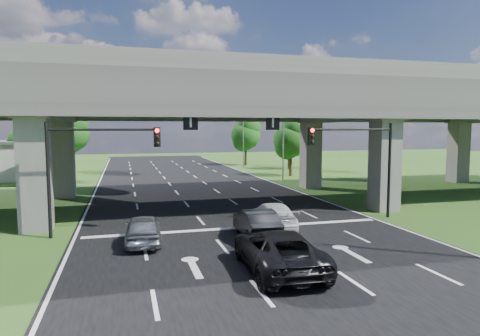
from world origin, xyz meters
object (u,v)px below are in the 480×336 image
signal_left (92,157)px  car_trailing (278,250)px  signal_right (360,152)px  streetlight_far (280,127)px  car_dark (256,223)px  streetlight_beyond (241,127)px  car_silver (144,229)px  car_white (273,215)px

signal_left → car_trailing: 11.33m
signal_left → signal_right: bearing=0.0°
streetlight_far → car_trailing: bearing=-110.6°
car_dark → signal_left: bearing=-16.0°
streetlight_beyond → car_dark: (-9.81, -38.78, -5.07)m
streetlight_beyond → car_dark: streetlight_beyond is taller
streetlight_far → car_dark: size_ratio=2.19×
streetlight_beyond → car_dark: bearing=-104.2°
signal_left → car_trailing: size_ratio=1.03×
streetlight_beyond → car_silver: 41.81m
car_trailing → streetlight_beyond: bearing=-100.3°
streetlight_beyond → car_silver: bearing=-111.9°
car_white → signal_right: bearing=-165.2°
car_white → car_trailing: (-2.25, -6.97, 0.10)m
signal_right → car_dark: size_ratio=1.32×
streetlight_far → car_silver: (-15.50, -22.49, -5.10)m
signal_right → streetlight_beyond: 36.17m
signal_right → car_trailing: size_ratio=1.03×
car_silver → streetlight_beyond: bearing=-108.6°
signal_left → car_silver: bearing=-45.1°
streetlight_far → car_white: 23.14m
car_silver → car_dark: (5.69, -0.28, 0.03)m
car_silver → car_white: bearing=-165.0°
car_silver → car_trailing: 7.39m
car_silver → signal_left: bearing=-41.8°
car_dark → car_white: bearing=-128.1°
signal_left → car_white: 10.28m
streetlight_beyond → car_trailing: size_ratio=1.71×
streetlight_far → streetlight_beyond: same height
streetlight_beyond → streetlight_far: bearing=-90.0°
signal_right → car_white: (-6.01, -0.94, -3.44)m
signal_left → car_dark: (8.12, -2.72, -3.41)m
car_dark → car_silver: bearing=-0.4°
car_silver → car_trailing: (4.97, -5.48, 0.09)m
car_silver → car_trailing: size_ratio=0.72×
signal_right → car_silver: 13.88m
signal_right → streetlight_beyond: size_ratio=0.60×
signal_left → car_white: size_ratio=1.21×
streetlight_far → streetlight_beyond: bearing=90.0°
signal_left → car_dark: size_ratio=1.32×
signal_left → car_silver: 4.86m
signal_left → car_silver: (2.42, -2.44, -3.44)m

